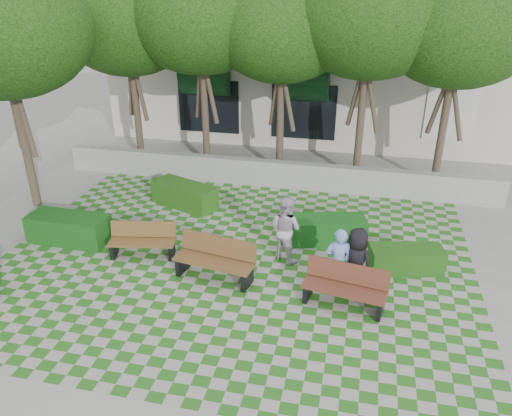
% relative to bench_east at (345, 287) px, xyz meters
% --- Properties ---
extents(ground, '(90.00, 90.00, 0.00)m').
position_rel_bench_east_xyz_m(ground, '(-2.89, 0.11, -0.47)').
color(ground, gray).
rests_on(ground, ground).
extents(lawn, '(12.00, 12.00, 0.00)m').
position_rel_bench_east_xyz_m(lawn, '(-2.89, 1.11, -0.46)').
color(lawn, '#2B721E').
rests_on(lawn, ground).
extents(retaining_wall, '(15.00, 0.36, 0.90)m').
position_rel_bench_east_xyz_m(retaining_wall, '(-2.89, 6.31, -0.02)').
color(retaining_wall, '#9E9B93').
rests_on(retaining_wall, ground).
extents(bench_east, '(1.92, 0.91, 0.97)m').
position_rel_bench_east_xyz_m(bench_east, '(0.00, 0.00, 0.00)').
color(bench_east, '#5C2E1F').
rests_on(bench_east, ground).
extents(bench_mid, '(2.04, 0.97, 1.03)m').
position_rel_bench_east_xyz_m(bench_mid, '(-3.12, 0.42, 0.03)').
color(bench_mid, brown).
rests_on(bench_mid, ground).
extents(bench_west, '(1.78, 0.87, 0.90)m').
position_rel_bench_east_xyz_m(bench_west, '(-5.28, 1.01, -0.03)').
color(bench_west, brown).
rests_on(bench_west, ground).
extents(hedge_east, '(1.89, 1.09, 0.62)m').
position_rel_bench_east_xyz_m(hedge_east, '(1.40, 1.78, -0.16)').
color(hedge_east, '#1C4C14').
rests_on(hedge_east, ground).
extents(hedge_midright, '(2.15, 1.26, 0.70)m').
position_rel_bench_east_xyz_m(hedge_midright, '(-0.62, 2.82, -0.11)').
color(hedge_midright, '#144D18').
rests_on(hedge_midright, ground).
extents(hedge_midleft, '(2.25, 1.52, 0.73)m').
position_rel_bench_east_xyz_m(hedge_midleft, '(-5.27, 4.14, -0.10)').
color(hedge_midleft, '#204F15').
rests_on(hedge_midleft, ground).
extents(hedge_west, '(2.20, 0.91, 0.76)m').
position_rel_bench_east_xyz_m(hedge_west, '(-7.57, 1.26, -0.08)').
color(hedge_west, '#134814').
rests_on(hedge_west, ground).
extents(person_blue, '(0.66, 0.48, 1.69)m').
position_rel_bench_east_xyz_m(person_blue, '(-0.21, 0.41, 0.38)').
color(person_blue, '#7697D7').
rests_on(person_blue, ground).
extents(person_dark, '(0.98, 0.89, 1.68)m').
position_rel_bench_east_xyz_m(person_dark, '(0.18, 0.49, 0.38)').
color(person_dark, black).
rests_on(person_dark, ground).
extents(person_white, '(1.07, 0.99, 1.76)m').
position_rel_bench_east_xyz_m(person_white, '(-1.63, 1.66, 0.41)').
color(person_white, silver).
rests_on(person_white, ground).
extents(tree_row, '(17.70, 13.40, 7.41)m').
position_rel_bench_east_xyz_m(tree_row, '(-4.75, 6.07, 4.71)').
color(tree_row, '#47382B').
rests_on(tree_row, ground).
extents(building, '(18.00, 8.92, 5.15)m').
position_rel_bench_east_xyz_m(building, '(-1.95, 14.19, 2.05)').
color(building, beige).
rests_on(building, ground).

